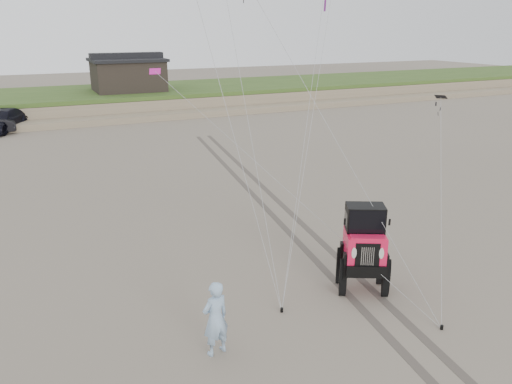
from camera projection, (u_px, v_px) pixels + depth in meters
ground at (343, 308)px, 13.55m from camera, size 160.00×160.00×0.00m
dune_ridge at (107, 101)px, 45.48m from camera, size 160.00×14.25×1.73m
cabin at (128, 74)px, 45.10m from camera, size 6.40×5.40×3.35m
truck_c at (2, 121)px, 36.27m from camera, size 4.35×5.78×1.56m
jeep at (363, 258)px, 14.16m from camera, size 4.61×5.94×2.04m
man at (215, 318)px, 11.41m from camera, size 0.76×0.59×1.85m
stake_main at (282, 310)px, 13.35m from camera, size 0.08×0.08×0.12m
stake_aux at (442, 327)px, 12.58m from camera, size 0.08×0.08×0.12m
tire_tracks at (274, 206)px, 21.22m from camera, size 5.22×29.74×0.01m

